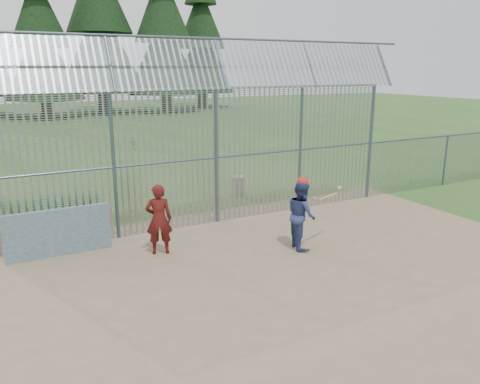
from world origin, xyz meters
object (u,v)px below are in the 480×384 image
onlooker (159,219)px  trash_can (239,186)px  dugout_wall (59,233)px  batter (301,215)px

onlooker → trash_can: 5.92m
dugout_wall → trash_can: dugout_wall is taller
trash_can → onlooker: bearing=-137.3°
onlooker → trash_can: bearing=-120.0°
batter → trash_can: size_ratio=2.16×
trash_can → batter: bearing=-100.2°
trash_can → dugout_wall: bearing=-155.7°
batter → trash_can: batter is taller
batter → trash_can: (0.96, 5.32, -0.52)m
onlooker → dugout_wall: bearing=-7.2°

